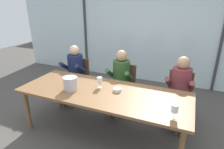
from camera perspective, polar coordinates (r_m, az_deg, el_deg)
The scene contains 16 objects.
ground at distance 4.07m, azimuth 3.63°, elevation -8.96°, with size 14.00×14.00×0.00m, color #4C4742.
window_glass_panel at distance 5.04m, azimuth 9.96°, elevation 12.42°, with size 7.81×0.03×2.60m, color silver.
window_mullion_left at distance 5.69m, azimuth -8.04°, elevation 13.49°, with size 0.06×0.06×2.60m, color #38383D.
window_mullion_right at distance 4.93m, azimuth 30.43°, elevation 9.67°, with size 0.06×0.06×2.60m, color #38383D.
hillside_vineyard at distance 9.44m, azimuth 16.28°, elevation 12.25°, with size 13.81×2.40×1.42m, color #568942.
dining_table at distance 2.92m, azimuth -2.71°, elevation -6.23°, with size 2.61×1.00×0.76m.
chair_near_curtain at distance 4.21m, azimuth -10.13°, elevation -0.31°, with size 0.45×0.45×0.89m.
chair_left_of_center at distance 3.77m, azimuth 3.57°, elevation -2.58°, with size 0.47×0.47×0.89m.
chair_center at distance 3.59m, azimuth 19.56°, elevation -5.15°, with size 0.46×0.46×0.89m.
person_navy_polo at distance 4.03m, azimuth -11.50°, elevation 1.24°, with size 0.47×0.62×1.21m.
person_olive_shirt at distance 3.57m, azimuth 2.37°, elevation -0.95°, with size 0.46×0.61×1.21m.
person_maroon_top at distance 3.38m, azimuth 19.77°, elevation -3.60°, with size 0.48×0.63×1.21m.
ice_bucket_primary at distance 2.96m, azimuth -12.47°, elevation -2.60°, with size 0.22×0.22×0.21m.
tasting_bowl at distance 2.88m, azimuth 1.61°, elevation -4.64°, with size 0.13×0.13×0.05m, color silver.
wine_glass_by_left_taster at distance 2.97m, azimuth -3.75°, elevation -1.86°, with size 0.08×0.08×0.17m.
wine_glass_near_bucket at distance 2.33m, azimuth 18.48°, elevation -9.80°, with size 0.08×0.08×0.17m.
Camera 1 is at (1.14, -2.33, 2.04)m, focal length 30.20 mm.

